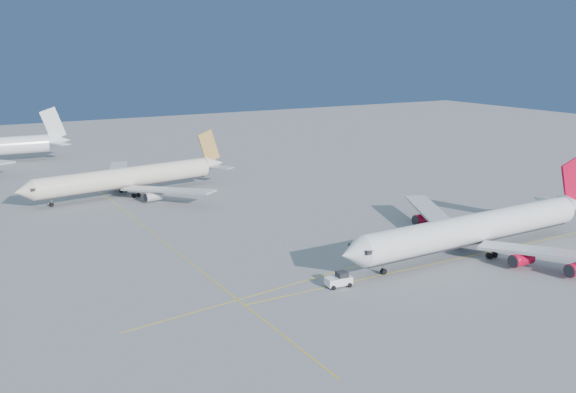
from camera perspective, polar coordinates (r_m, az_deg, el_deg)
The scene contains 5 objects.
ground at distance 131.91m, azimuth 9.20°, elevation -4.07°, with size 500.00×500.00×0.00m, color slate.
taxiway_lines at distance 128.60m, azimuth 2.29°, elevation -4.36°, with size 118.86×140.00×0.02m.
airliner_virgin at distance 128.42m, azimuth 16.61°, elevation -2.70°, with size 64.89×58.33×16.02m.
airliner_etihad at distance 175.74m, azimuth -13.86°, elevation 1.67°, with size 59.17×54.11×15.48m.
pushback_tug at distance 107.45m, azimuth 4.57°, elevation -7.39°, with size 4.52×3.01×2.43m.
Camera 1 is at (-79.91, -97.39, 39.11)m, focal length 40.00 mm.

